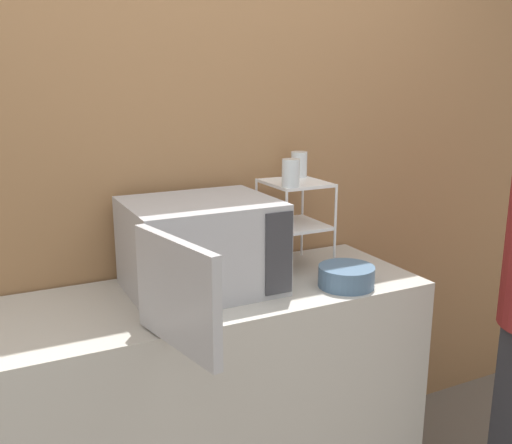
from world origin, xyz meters
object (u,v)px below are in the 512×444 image
at_px(microwave, 200,248).
at_px(bowl, 346,277).
at_px(glass_front_left, 291,173).
at_px(glass_back_right, 299,164).
at_px(dish_rack, 295,206).

xyz_separation_m(microwave, bowl, (0.49, -0.19, -0.13)).
bearing_deg(glass_front_left, bowl, -55.15).
bearing_deg(glass_front_left, glass_back_right, 51.31).
distance_m(glass_front_left, bowl, 0.43).
bearing_deg(bowl, glass_back_right, 88.78).
bearing_deg(glass_front_left, microwave, 179.93).
xyz_separation_m(microwave, glass_back_right, (0.50, 0.17, 0.24)).
xyz_separation_m(glass_back_right, bowl, (-0.01, -0.36, -0.36)).
height_order(dish_rack, bowl, dish_rack).
bearing_deg(microwave, glass_back_right, 19.10).
height_order(microwave, glass_back_right, glass_back_right).
height_order(microwave, bowl, microwave).
bearing_deg(microwave, glass_front_left, -0.07).
bearing_deg(glass_back_right, bowl, -91.22).
distance_m(microwave, bowl, 0.54).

